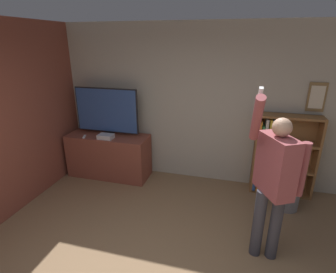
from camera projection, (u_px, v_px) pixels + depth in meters
The scene contains 9 objects.
wall_back at pixel (194, 105), 4.50m from camera, with size 6.60×0.09×2.70m.
wall_side_brick at pixel (17, 118), 3.78m from camera, with size 0.06×4.38×2.70m.
tv_ledge at pixel (109, 155), 4.85m from camera, with size 1.47×0.55×0.79m.
television at pixel (107, 111), 4.61m from camera, with size 1.16×0.22×0.85m.
game_console at pixel (106, 137), 4.55m from camera, with size 0.26×0.18×0.08m.
remote_loose at pixel (84, 137), 4.63m from camera, with size 0.08×0.14×0.02m.
bookshelf at pixel (277, 155), 4.23m from camera, with size 0.95×0.28×1.33m.
person at pixel (274, 178), 2.77m from camera, with size 0.60×0.58×2.02m.
waste_bin at pixel (288, 198), 3.94m from camera, with size 0.32×0.32×0.35m.
Camera 1 is at (0.72, -1.56, 2.40)m, focal length 28.00 mm.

